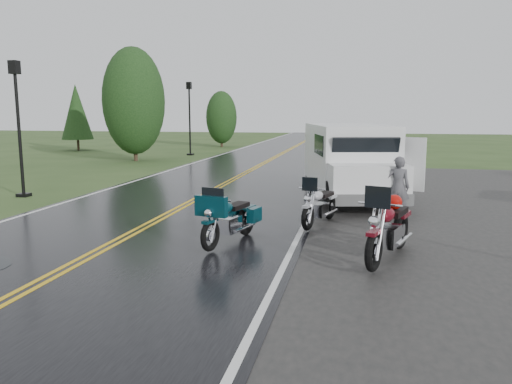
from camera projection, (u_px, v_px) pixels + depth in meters
The scene contains 12 objects.
ground at pixel (102, 251), 10.16m from camera, with size 120.00×120.00×0.00m, color #2D471E.
road at pixel (228, 183), 19.83m from camera, with size 8.00×100.00×0.04m, color black.
motorcycle_red at pixel (374, 234), 8.55m from camera, with size 0.90×2.48×1.46m, color #580A13, non-canonical shape.
motorcycle_teal at pixel (210, 223), 9.85m from camera, with size 0.79×2.16×1.28m, color #042C34, non-canonical shape.
motorcycle_silver at pixel (308, 207), 11.59m from camera, with size 0.76×2.08×1.23m, color #B0B1B8, non-canonical shape.
van_white at pixel (331, 169), 14.08m from camera, with size 2.34×6.25×2.46m, color white, non-canonical shape.
person_at_van at pixel (398, 188), 13.14m from camera, with size 0.60×0.39×1.64m, color #4E4D52.
lamp_post_near_left at pixel (19, 129), 16.40m from camera, with size 0.39×0.39×4.50m, color black, non-canonical shape.
lamp_post_far_left at pixel (190, 119), 32.52m from camera, with size 0.41×0.41×4.79m, color black, non-canonical shape.
tree_left_mid at pixel (134, 113), 28.60m from camera, with size 3.55×3.55×5.54m, color #1E3D19, non-canonical shape.
tree_left_far at pixel (222, 123), 40.64m from camera, with size 2.51×2.51×3.85m, color #1E3D19, non-canonical shape.
pine_left_far at pixel (77, 118), 36.59m from camera, with size 2.27×2.27×4.72m, color #1E3D19, non-canonical shape.
Camera 1 is at (5.06, -9.00, 2.80)m, focal length 35.00 mm.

